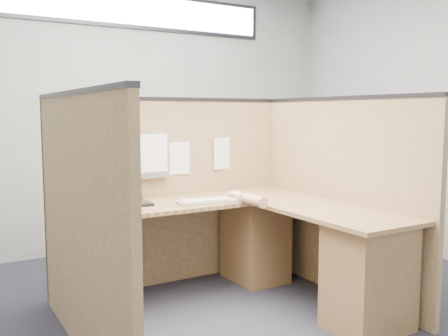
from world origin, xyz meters
TOP-DOWN VIEW (x-y plane):
  - floor at (0.00, 0.00)m, footprint 5.00×5.00m
  - wall_back at (0.00, 2.25)m, footprint 5.00×0.00m
  - clerestory_window at (0.00, 2.23)m, footprint 3.30×0.04m
  - cubicle_partitions at (0.00, 0.43)m, footprint 2.06×1.83m
  - l_desk at (0.18, 0.29)m, footprint 1.95×1.75m
  - laptop at (-0.50, 0.79)m, footprint 0.33×0.31m
  - keyboard at (0.07, 0.50)m, footprint 0.50×0.22m
  - mouse at (0.28, 0.48)m, footprint 0.13×0.09m
  - hand_forearm at (0.29, 0.32)m, footprint 0.12×0.43m
  - blue_poster at (-0.88, 0.97)m, footprint 0.20×0.01m
  - american_flag at (-0.80, 0.96)m, footprint 0.23×0.01m
  - file_holder at (-0.21, 0.94)m, footprint 0.28×0.05m
  - paper_left at (0.03, 0.97)m, footprint 0.21×0.02m
  - paper_right at (0.47, 0.97)m, footprint 0.21×0.03m

SIDE VIEW (x-z plane):
  - floor at x=0.00m, z-range 0.00..0.00m
  - l_desk at x=0.18m, z-range 0.03..0.76m
  - keyboard at x=0.07m, z-range 0.73..0.76m
  - mouse at x=0.28m, z-range 0.73..0.78m
  - cubicle_partitions at x=0.00m, z-range 0.00..1.53m
  - hand_forearm at x=0.29m, z-range 0.73..0.82m
  - laptop at x=-0.50m, z-range 0.67..0.91m
  - paper_left at x=0.03m, z-range 0.90..1.17m
  - paper_right at x=0.47m, z-range 0.92..1.19m
  - file_holder at x=-0.21m, z-range 0.89..1.25m
  - american_flag at x=-0.80m, z-range 0.99..1.38m
  - blue_poster at x=-0.88m, z-range 1.09..1.35m
  - wall_back at x=0.00m, z-range -1.10..3.90m
  - clerestory_window at x=0.00m, z-range 2.26..2.64m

